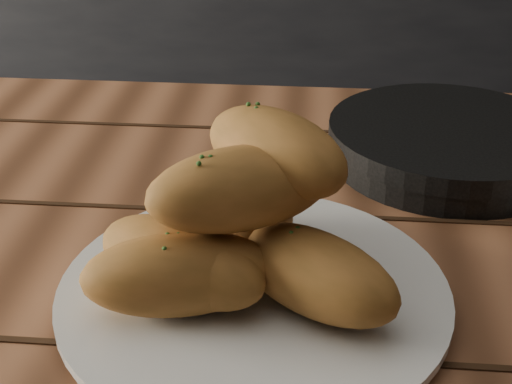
% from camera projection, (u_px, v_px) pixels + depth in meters
% --- Properties ---
extents(counter, '(2.80, 0.60, 0.90)m').
position_uv_depth(counter, '(111.00, 23.00, 2.39)').
color(counter, black).
rests_on(counter, ground).
extents(table, '(1.49, 0.91, 0.75)m').
position_uv_depth(table, '(319.00, 365.00, 0.64)').
color(table, '#965B38').
rests_on(table, ground).
extents(plate, '(0.30, 0.30, 0.02)m').
position_uv_depth(plate, '(254.00, 294.00, 0.56)').
color(plate, silver).
rests_on(plate, table).
extents(bread_rolls, '(0.25, 0.21, 0.13)m').
position_uv_depth(bread_rolls, '(240.00, 229.00, 0.53)').
color(bread_rolls, '#A3642D').
rests_on(bread_rolls, plate).
extents(skillet, '(0.38, 0.26, 0.05)m').
position_uv_depth(skillet, '(450.00, 143.00, 0.77)').
color(skillet, black).
rests_on(skillet, table).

